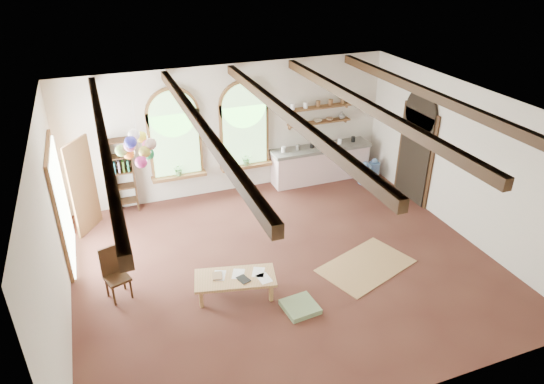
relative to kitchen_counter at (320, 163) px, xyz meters
name	(u,v)px	position (x,y,z in m)	size (l,w,h in m)	color
floor	(285,264)	(-2.30, -3.20, -0.48)	(8.00, 8.00, 0.00)	#542D22
ceiling_beams	(287,114)	(-2.30, -3.20, 2.62)	(6.20, 6.80, 0.18)	#331F10
window_left	(175,137)	(-3.70, 0.23, 1.16)	(1.30, 0.28, 2.20)	brown
window_right	(244,128)	(-2.00, 0.23, 1.16)	(1.30, 0.28, 2.20)	brown
left_doorway	(62,206)	(-6.25, -1.40, 0.67)	(0.10, 1.90, 2.50)	brown
right_doorway	(414,157)	(1.65, -1.70, 0.62)	(0.10, 1.30, 2.40)	black
kitchen_counter	(320,163)	(0.00, 0.00, 0.00)	(2.68, 0.62, 0.94)	beige
wall_shelf_lower	(319,122)	(0.00, 0.18, 1.07)	(1.70, 0.24, 0.04)	brown
wall_shelf_upper	(320,107)	(0.00, 0.18, 1.47)	(1.70, 0.24, 0.04)	brown
wall_clock	(362,103)	(1.25, 0.25, 1.42)	(0.32, 0.32, 0.04)	black
bookshelf	(122,176)	(-5.00, 0.12, 0.42)	(0.53, 0.32, 1.80)	#331F10
coffee_table	(235,279)	(-3.50, -3.77, -0.11)	(1.54, 0.96, 0.41)	tan
side_chair	(118,284)	(-5.47, -3.06, -0.19)	(0.49, 0.49, 0.99)	#331F10
floor_mat	(366,266)	(-0.83, -3.84, -0.47)	(1.81, 1.12, 0.02)	tan
floor_cushion	(300,307)	(-2.56, -4.53, -0.43)	(0.57, 0.57, 0.10)	gray
water_jug_a	(374,170)	(1.39, -0.45, -0.23)	(0.30, 0.30, 0.57)	#537BB3
water_jug_b	(365,174)	(1.00, -0.62, -0.21)	(0.32, 0.32, 0.62)	#537BB3
balloon_cluster	(138,147)	(-4.71, -1.86, 1.86)	(0.75, 0.84, 1.14)	white
table_book	(212,276)	(-3.87, -3.62, -0.06)	(0.17, 0.25, 0.02)	olive
tablet	(243,279)	(-3.38, -3.89, -0.06)	(0.17, 0.24, 0.01)	black
potted_plant_left	(179,169)	(-3.70, 0.12, 0.37)	(0.27, 0.23, 0.30)	#598C4C
potted_plant_right	(247,159)	(-2.00, 0.12, 0.37)	(0.27, 0.23, 0.30)	#598C4C
shelf_cup_a	(292,123)	(-0.75, 0.18, 1.14)	(0.12, 0.10, 0.10)	white
shelf_cup_b	(305,122)	(-0.40, 0.18, 1.14)	(0.10, 0.10, 0.09)	beige
shelf_bowl_a	(317,121)	(-0.05, 0.18, 1.12)	(0.22, 0.22, 0.05)	beige
shelf_bowl_b	(330,119)	(0.30, 0.18, 1.12)	(0.20, 0.20, 0.06)	#8C664C
shelf_vase	(342,115)	(0.65, 0.18, 1.19)	(0.18, 0.18, 0.19)	slate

